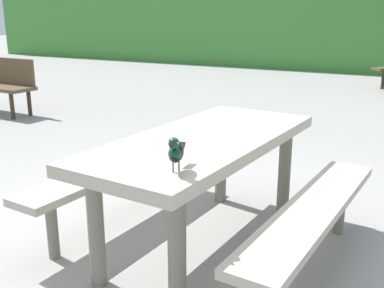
% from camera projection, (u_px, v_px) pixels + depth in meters
% --- Properties ---
extents(ground_plane, '(60.00, 60.00, 0.00)m').
position_uv_depth(ground_plane, '(175.00, 232.00, 3.13)').
color(ground_plane, gray).
extents(picnic_table_foreground, '(1.76, 1.84, 0.74)m').
position_uv_depth(picnic_table_foreground, '(205.00, 164.00, 2.81)').
color(picnic_table_foreground, '#B2A893').
rests_on(picnic_table_foreground, ground).
extents(bird_grackle, '(0.14, 0.28, 0.18)m').
position_uv_depth(bird_grackle, '(176.00, 152.00, 2.08)').
color(bird_grackle, black).
rests_on(bird_grackle, picnic_table_foreground).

